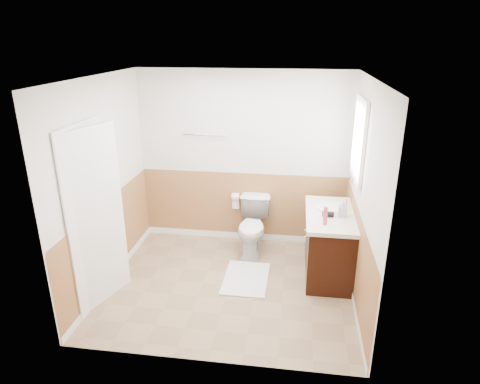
# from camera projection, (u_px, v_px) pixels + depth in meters

# --- Properties ---
(floor) EXTENTS (3.00, 3.00, 0.00)m
(floor) POSITION_uv_depth(u_px,v_px,m) (229.00, 285.00, 5.16)
(floor) COLOR #8C7051
(floor) RESTS_ON ground
(ceiling) EXTENTS (3.00, 3.00, 0.00)m
(ceiling) POSITION_uv_depth(u_px,v_px,m) (227.00, 78.00, 4.28)
(ceiling) COLOR white
(ceiling) RESTS_ON floor
(wall_back) EXTENTS (3.00, 0.00, 3.00)m
(wall_back) POSITION_uv_depth(u_px,v_px,m) (243.00, 159.00, 5.92)
(wall_back) COLOR silver
(wall_back) RESTS_ON floor
(wall_front) EXTENTS (3.00, 0.00, 3.00)m
(wall_front) POSITION_uv_depth(u_px,v_px,m) (203.00, 244.00, 3.51)
(wall_front) COLOR silver
(wall_front) RESTS_ON floor
(wall_left) EXTENTS (0.00, 3.00, 3.00)m
(wall_left) POSITION_uv_depth(u_px,v_px,m) (103.00, 185.00, 4.91)
(wall_left) COLOR silver
(wall_left) RESTS_ON floor
(wall_right) EXTENTS (0.00, 3.00, 3.00)m
(wall_right) POSITION_uv_depth(u_px,v_px,m) (364.00, 198.00, 4.52)
(wall_right) COLOR silver
(wall_right) RESTS_ON floor
(wainscot_back) EXTENTS (3.00, 0.00, 3.00)m
(wainscot_back) POSITION_uv_depth(u_px,v_px,m) (243.00, 208.00, 6.18)
(wainscot_back) COLOR #9F6C3F
(wainscot_back) RESTS_ON floor
(wainscot_front) EXTENTS (3.00, 0.00, 3.00)m
(wainscot_front) POSITION_uv_depth(u_px,v_px,m) (206.00, 317.00, 3.79)
(wainscot_front) COLOR #9F6C3F
(wainscot_front) RESTS_ON floor
(wainscot_left) EXTENTS (0.00, 2.60, 2.60)m
(wainscot_left) POSITION_uv_depth(u_px,v_px,m) (111.00, 241.00, 5.17)
(wainscot_left) COLOR #9F6C3F
(wainscot_left) RESTS_ON floor
(wainscot_right) EXTENTS (0.00, 2.60, 2.60)m
(wainscot_right) POSITION_uv_depth(u_px,v_px,m) (356.00, 258.00, 4.79)
(wainscot_right) COLOR #9F6C3F
(wainscot_right) RESTS_ON floor
(toilet) EXTENTS (0.43, 0.75, 0.76)m
(toilet) POSITION_uv_depth(u_px,v_px,m) (253.00, 227.00, 5.84)
(toilet) COLOR white
(toilet) RESTS_ON floor
(bath_mat) EXTENTS (0.56, 0.81, 0.02)m
(bath_mat) POSITION_uv_depth(u_px,v_px,m) (246.00, 278.00, 5.28)
(bath_mat) COLOR silver
(bath_mat) RESTS_ON floor
(vanity_cabinet) EXTENTS (0.55, 1.10, 0.80)m
(vanity_cabinet) POSITION_uv_depth(u_px,v_px,m) (329.00, 246.00, 5.28)
(vanity_cabinet) COLOR black
(vanity_cabinet) RESTS_ON floor
(vanity_knob_left) EXTENTS (0.03, 0.03, 0.03)m
(vanity_knob_left) POSITION_uv_depth(u_px,v_px,m) (306.00, 237.00, 5.18)
(vanity_knob_left) COLOR silver
(vanity_knob_left) RESTS_ON vanity_cabinet
(vanity_knob_right) EXTENTS (0.03, 0.03, 0.03)m
(vanity_knob_right) POSITION_uv_depth(u_px,v_px,m) (305.00, 230.00, 5.36)
(vanity_knob_right) COLOR silver
(vanity_knob_right) RESTS_ON vanity_cabinet
(countertop) EXTENTS (0.60, 1.15, 0.05)m
(countertop) POSITION_uv_depth(u_px,v_px,m) (330.00, 215.00, 5.13)
(countertop) COLOR silver
(countertop) RESTS_ON vanity_cabinet
(sink_basin) EXTENTS (0.36, 0.36, 0.02)m
(sink_basin) POSITION_uv_depth(u_px,v_px,m) (331.00, 208.00, 5.26)
(sink_basin) COLOR white
(sink_basin) RESTS_ON countertop
(faucet) EXTENTS (0.02, 0.02, 0.14)m
(faucet) POSITION_uv_depth(u_px,v_px,m) (346.00, 204.00, 5.21)
(faucet) COLOR silver
(faucet) RESTS_ON countertop
(lotion_bottle) EXTENTS (0.05, 0.05, 0.22)m
(lotion_bottle) POSITION_uv_depth(u_px,v_px,m) (325.00, 216.00, 4.79)
(lotion_bottle) COLOR #D23654
(lotion_bottle) RESTS_ON countertop
(soap_dispenser) EXTENTS (0.10, 0.10, 0.21)m
(soap_dispenser) POSITION_uv_depth(u_px,v_px,m) (343.00, 209.00, 4.99)
(soap_dispenser) COLOR #989DAB
(soap_dispenser) RESTS_ON countertop
(hair_dryer_body) EXTENTS (0.14, 0.07, 0.07)m
(hair_dryer_body) POSITION_uv_depth(u_px,v_px,m) (328.00, 214.00, 5.01)
(hair_dryer_body) COLOR black
(hair_dryer_body) RESTS_ON countertop
(hair_dryer_handle) EXTENTS (0.03, 0.03, 0.07)m
(hair_dryer_handle) POSITION_uv_depth(u_px,v_px,m) (325.00, 215.00, 5.06)
(hair_dryer_handle) COLOR black
(hair_dryer_handle) RESTS_ON countertop
(mirror_panel) EXTENTS (0.02, 0.35, 0.90)m
(mirror_panel) POSITION_uv_depth(u_px,v_px,m) (353.00, 146.00, 5.44)
(mirror_panel) COLOR silver
(mirror_panel) RESTS_ON wall_right
(window_frame) EXTENTS (0.04, 0.80, 1.00)m
(window_frame) POSITION_uv_depth(u_px,v_px,m) (359.00, 140.00, 4.90)
(window_frame) COLOR white
(window_frame) RESTS_ON wall_right
(window_glass) EXTENTS (0.01, 0.70, 0.90)m
(window_glass) POSITION_uv_depth(u_px,v_px,m) (360.00, 140.00, 4.89)
(window_glass) COLOR white
(window_glass) RESTS_ON wall_right
(door) EXTENTS (0.29, 0.78, 2.04)m
(door) POSITION_uv_depth(u_px,v_px,m) (96.00, 219.00, 4.56)
(door) COLOR white
(door) RESTS_ON wall_left
(door_frame) EXTENTS (0.02, 0.92, 2.10)m
(door_frame) POSITION_uv_depth(u_px,v_px,m) (90.00, 217.00, 4.57)
(door_frame) COLOR white
(door_frame) RESTS_ON wall_left
(door_knob) EXTENTS (0.06, 0.06, 0.06)m
(door_knob) POSITION_uv_depth(u_px,v_px,m) (115.00, 213.00, 4.89)
(door_knob) COLOR silver
(door_knob) RESTS_ON door
(towel_bar) EXTENTS (0.62, 0.02, 0.02)m
(towel_bar) POSITION_uv_depth(u_px,v_px,m) (204.00, 135.00, 5.82)
(towel_bar) COLOR silver
(towel_bar) RESTS_ON wall_back
(tp_holder_bar) EXTENTS (0.14, 0.02, 0.02)m
(tp_holder_bar) POSITION_uv_depth(u_px,v_px,m) (236.00, 197.00, 6.06)
(tp_holder_bar) COLOR silver
(tp_holder_bar) RESTS_ON wall_back
(tp_roll) EXTENTS (0.10, 0.11, 0.11)m
(tp_roll) POSITION_uv_depth(u_px,v_px,m) (236.00, 197.00, 6.06)
(tp_roll) COLOR white
(tp_roll) RESTS_ON tp_holder_bar
(tp_sheet) EXTENTS (0.10, 0.01, 0.16)m
(tp_sheet) POSITION_uv_depth(u_px,v_px,m) (236.00, 204.00, 6.10)
(tp_sheet) COLOR white
(tp_sheet) RESTS_ON tp_roll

